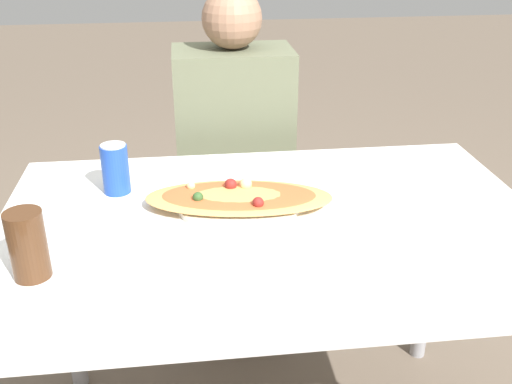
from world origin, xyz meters
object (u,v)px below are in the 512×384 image
(dining_table, at_px, (272,248))
(drink_glass, at_px, (28,245))
(soda_can, at_px, (115,169))
(person_seated, at_px, (234,145))
(chair_far_seated, at_px, (232,178))
(pizza_main, at_px, (239,199))

(dining_table, bearing_deg, drink_glass, -160.58)
(soda_can, height_order, drink_glass, drink_glass)
(person_seated, height_order, soda_can, person_seated)
(chair_far_seated, xyz_separation_m, soda_can, (-0.33, -0.55, 0.29))
(chair_far_seated, height_order, soda_can, chair_far_seated)
(chair_far_seated, relative_size, drink_glass, 6.82)
(chair_far_seated, distance_m, soda_can, 0.71)
(dining_table, height_order, drink_glass, drink_glass)
(dining_table, bearing_deg, soda_can, 152.36)
(chair_far_seated, xyz_separation_m, person_seated, (-0.00, -0.12, 0.17))
(person_seated, relative_size, soda_can, 9.44)
(soda_can, distance_m, drink_glass, 0.38)
(chair_far_seated, relative_size, soda_can, 7.48)
(dining_table, relative_size, soda_can, 9.91)
(dining_table, distance_m, drink_glass, 0.54)
(chair_far_seated, xyz_separation_m, drink_glass, (-0.46, -0.91, 0.30))
(person_seated, xyz_separation_m, drink_glass, (-0.46, -0.79, 0.13))
(pizza_main, height_order, soda_can, soda_can)
(soda_can, bearing_deg, pizza_main, -22.01)
(dining_table, bearing_deg, chair_far_seated, 92.40)
(person_seated, bearing_deg, drink_glass, 60.02)
(pizza_main, bearing_deg, chair_far_seated, 86.77)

